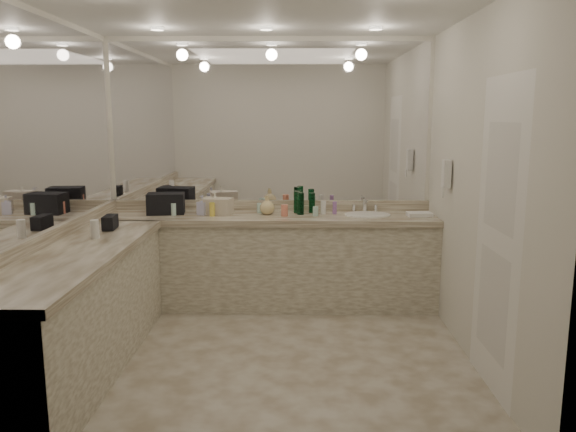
{
  "coord_description": "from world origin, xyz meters",
  "views": [
    {
      "loc": [
        0.26,
        -4.12,
        1.84
      ],
      "look_at": [
        0.2,
        0.4,
        1.03
      ],
      "focal_mm": 35.0,
      "sensor_mm": 36.0,
      "label": 1
    }
  ],
  "objects_px": {
    "soap_bottle_a": "(215,203)",
    "soap_bottle_c": "(267,205)",
    "cream_cosmetic_case": "(217,206)",
    "sink": "(367,216)",
    "soap_bottle_b": "(202,205)",
    "black_toiletry_bag": "(166,203)",
    "wall_phone": "(446,174)",
    "hand_towel": "(419,214)"
  },
  "relations": [
    {
      "from": "black_toiletry_bag",
      "to": "cream_cosmetic_case",
      "type": "bearing_deg",
      "value": -2.24
    },
    {
      "from": "sink",
      "to": "wall_phone",
      "type": "xyz_separation_m",
      "value": [
        0.61,
        -0.5,
        0.46
      ]
    },
    {
      "from": "sink",
      "to": "soap_bottle_b",
      "type": "relative_size",
      "value": 2.33
    },
    {
      "from": "wall_phone",
      "to": "soap_bottle_a",
      "type": "distance_m",
      "value": 2.18
    },
    {
      "from": "sink",
      "to": "soap_bottle_c",
      "type": "bearing_deg",
      "value": 177.99
    },
    {
      "from": "wall_phone",
      "to": "black_toiletry_bag",
      "type": "distance_m",
      "value": 2.64
    },
    {
      "from": "wall_phone",
      "to": "cream_cosmetic_case",
      "type": "bearing_deg",
      "value": 165.43
    },
    {
      "from": "black_toiletry_bag",
      "to": "sink",
      "type": "bearing_deg",
      "value": -1.6
    },
    {
      "from": "black_toiletry_bag",
      "to": "soap_bottle_a",
      "type": "distance_m",
      "value": 0.48
    },
    {
      "from": "wall_phone",
      "to": "soap_bottle_c",
      "type": "xyz_separation_m",
      "value": [
        -1.57,
        0.53,
        -0.36
      ]
    },
    {
      "from": "sink",
      "to": "soap_bottle_b",
      "type": "xyz_separation_m",
      "value": [
        -1.59,
        -0.01,
        0.1
      ]
    },
    {
      "from": "soap_bottle_c",
      "to": "hand_towel",
      "type": "bearing_deg",
      "value": -3.9
    },
    {
      "from": "sink",
      "to": "cream_cosmetic_case",
      "type": "relative_size",
      "value": 1.55
    },
    {
      "from": "cream_cosmetic_case",
      "to": "hand_towel",
      "type": "height_order",
      "value": "cream_cosmetic_case"
    },
    {
      "from": "wall_phone",
      "to": "hand_towel",
      "type": "distance_m",
      "value": 0.62
    },
    {
      "from": "sink",
      "to": "cream_cosmetic_case",
      "type": "height_order",
      "value": "cream_cosmetic_case"
    },
    {
      "from": "cream_cosmetic_case",
      "to": "soap_bottle_a",
      "type": "relative_size",
      "value": 1.35
    },
    {
      "from": "cream_cosmetic_case",
      "to": "hand_towel",
      "type": "distance_m",
      "value": 1.94
    },
    {
      "from": "soap_bottle_a",
      "to": "soap_bottle_b",
      "type": "distance_m",
      "value": 0.13
    },
    {
      "from": "soap_bottle_a",
      "to": "soap_bottle_b",
      "type": "height_order",
      "value": "soap_bottle_a"
    },
    {
      "from": "wall_phone",
      "to": "cream_cosmetic_case",
      "type": "distance_m",
      "value": 2.16
    },
    {
      "from": "black_toiletry_bag",
      "to": "soap_bottle_c",
      "type": "height_order",
      "value": "black_toiletry_bag"
    },
    {
      "from": "sink",
      "to": "black_toiletry_bag",
      "type": "relative_size",
      "value": 1.25
    },
    {
      "from": "black_toiletry_bag",
      "to": "soap_bottle_b",
      "type": "xyz_separation_m",
      "value": [
        0.37,
        -0.06,
        -0.01
      ]
    },
    {
      "from": "black_toiletry_bag",
      "to": "soap_bottle_c",
      "type": "relative_size",
      "value": 1.91
    },
    {
      "from": "sink",
      "to": "soap_bottle_a",
      "type": "relative_size",
      "value": 2.1
    },
    {
      "from": "cream_cosmetic_case",
      "to": "soap_bottle_a",
      "type": "distance_m",
      "value": 0.04
    },
    {
      "from": "black_toiletry_bag",
      "to": "wall_phone",
      "type": "bearing_deg",
      "value": -12.22
    },
    {
      "from": "black_toiletry_bag",
      "to": "soap_bottle_c",
      "type": "distance_m",
      "value": 0.99
    },
    {
      "from": "sink",
      "to": "soap_bottle_a",
      "type": "height_order",
      "value": "soap_bottle_a"
    },
    {
      "from": "black_toiletry_bag",
      "to": "soap_bottle_a",
      "type": "bearing_deg",
      "value": -0.57
    },
    {
      "from": "wall_phone",
      "to": "sink",
      "type": "bearing_deg",
      "value": 140.43
    },
    {
      "from": "wall_phone",
      "to": "soap_bottle_c",
      "type": "relative_size",
      "value": 1.3
    },
    {
      "from": "soap_bottle_b",
      "to": "cream_cosmetic_case",
      "type": "bearing_deg",
      "value": 17.12
    },
    {
      "from": "sink",
      "to": "soap_bottle_b",
      "type": "height_order",
      "value": "soap_bottle_b"
    },
    {
      "from": "wall_phone",
      "to": "black_toiletry_bag",
      "type": "bearing_deg",
      "value": 167.78
    },
    {
      "from": "soap_bottle_a",
      "to": "soap_bottle_c",
      "type": "relative_size",
      "value": 1.13
    },
    {
      "from": "black_toiletry_bag",
      "to": "soap_bottle_a",
      "type": "relative_size",
      "value": 1.68
    },
    {
      "from": "soap_bottle_b",
      "to": "soap_bottle_c",
      "type": "xyz_separation_m",
      "value": [
        0.62,
        0.04,
        -0.0
      ]
    },
    {
      "from": "sink",
      "to": "soap_bottle_a",
      "type": "bearing_deg",
      "value": 178.07
    },
    {
      "from": "soap_bottle_a",
      "to": "cream_cosmetic_case",
      "type": "bearing_deg",
      "value": -33.08
    },
    {
      "from": "soap_bottle_a",
      "to": "soap_bottle_c",
      "type": "distance_m",
      "value": 0.51
    }
  ]
}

